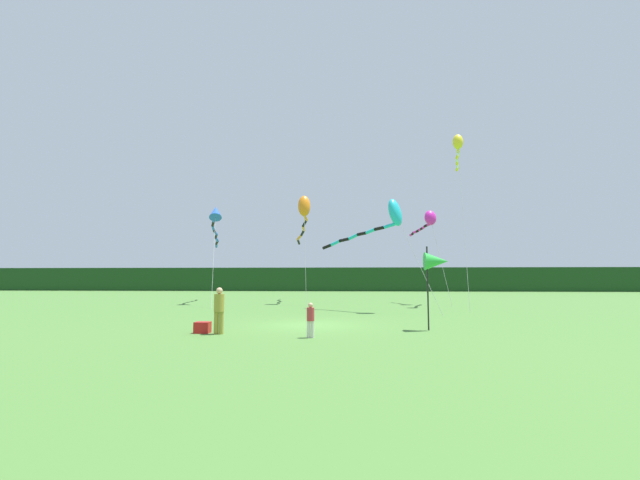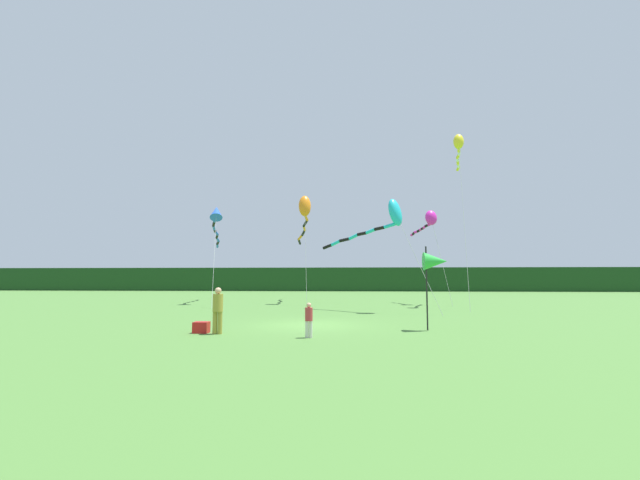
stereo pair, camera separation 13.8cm
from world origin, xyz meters
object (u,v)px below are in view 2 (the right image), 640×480
(cooler_box, at_px, (201,327))
(kite_yellow, at_px, (459,146))
(banner_flag_pole, at_px, (435,262))
(kite_magenta, at_px, (430,219))
(kite_cyan, at_px, (388,217))
(kite_orange, at_px, (304,211))
(person_adult, at_px, (218,308))
(kite_blue, at_px, (216,217))
(person_child, at_px, (309,318))

(cooler_box, xyz_separation_m, kite_yellow, (13.20, 14.48, 11.18))
(banner_flag_pole, xyz_separation_m, kite_magenta, (2.82, 15.59, 3.83))
(cooler_box, relative_size, kite_cyan, 0.08)
(kite_orange, bearing_deg, kite_yellow, -13.37)
(kite_orange, height_order, kite_yellow, kite_yellow)
(banner_flag_pole, bearing_deg, kite_magenta, 79.75)
(person_adult, distance_m, cooler_box, 1.02)
(kite_blue, bearing_deg, banner_flag_pole, -48.04)
(kite_orange, distance_m, kite_magenta, 9.72)
(person_child, relative_size, cooler_box, 2.18)
(kite_magenta, distance_m, kite_cyan, 8.39)
(cooler_box, height_order, kite_yellow, kite_yellow)
(person_adult, relative_size, kite_yellow, 0.14)
(cooler_box, relative_size, kite_orange, 0.06)
(cooler_box, relative_size, kite_yellow, 0.04)
(cooler_box, bearing_deg, kite_orange, 83.89)
(kite_orange, bearing_deg, person_adult, -93.82)
(person_child, height_order, banner_flag_pole, banner_flag_pole)
(kite_orange, height_order, kite_blue, kite_orange)
(person_child, relative_size, banner_flag_pole, 0.36)
(kite_orange, distance_m, kite_blue, 6.99)
(kite_magenta, relative_size, kite_cyan, 1.07)
(banner_flag_pole, xyz_separation_m, kite_orange, (-6.86, 15.83, 4.65))
(cooler_box, distance_m, kite_blue, 18.67)
(kite_magenta, bearing_deg, cooler_box, -124.22)
(kite_cyan, bearing_deg, cooler_box, -128.75)
(person_child, height_order, kite_yellow, kite_yellow)
(cooler_box, bearing_deg, kite_cyan, 51.25)
(person_child, distance_m, kite_magenta, 20.20)
(kite_magenta, xyz_separation_m, kite_cyan, (-3.86, -7.40, -0.87))
(banner_flag_pole, relative_size, kite_yellow, 0.26)
(banner_flag_pole, height_order, kite_blue, kite_blue)
(cooler_box, relative_size, kite_magenta, 0.07)
(banner_flag_pole, bearing_deg, kite_cyan, 97.27)
(kite_cyan, bearing_deg, kite_yellow, 41.69)
(kite_magenta, relative_size, kite_yellow, 0.59)
(person_child, bearing_deg, kite_magenta, 67.23)
(person_child, relative_size, kite_magenta, 0.16)
(kite_blue, bearing_deg, person_child, -62.58)
(cooler_box, xyz_separation_m, kite_blue, (-5.12, 16.72, 6.56))
(kite_cyan, bearing_deg, kite_blue, 150.66)
(kite_blue, bearing_deg, person_adult, -71.13)
(kite_orange, bearing_deg, kite_cyan, -52.73)
(cooler_box, height_order, banner_flag_pole, banner_flag_pole)
(person_child, distance_m, cooler_box, 4.15)
(person_child, xyz_separation_m, cooler_box, (-4.03, 0.92, -0.45))
(person_child, bearing_deg, person_adult, 168.65)
(kite_orange, bearing_deg, kite_magenta, -1.46)
(kite_orange, height_order, kite_magenta, kite_orange)
(person_adult, relative_size, person_child, 1.42)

